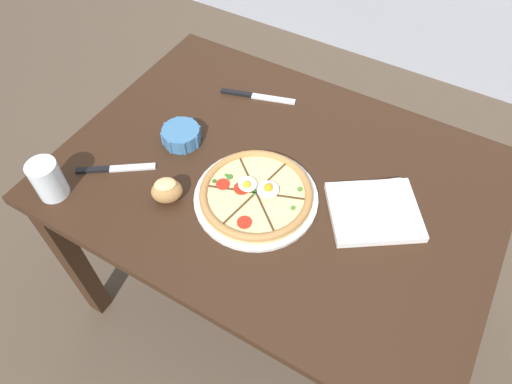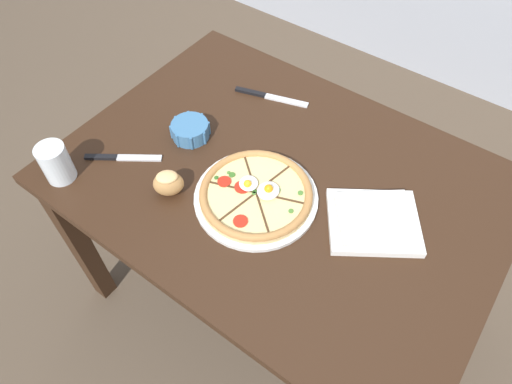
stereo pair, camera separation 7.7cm
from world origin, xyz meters
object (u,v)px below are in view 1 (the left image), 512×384
object	(u,v)px
pizza	(256,195)
knife_main	(257,96)
napkin_folded	(375,210)
ramekin_bowl	(181,135)
bread_piece_near	(167,190)
dining_table	(276,197)
knife_spare	(115,169)
water_glass	(49,181)

from	to	relation	value
pizza	knife_main	size ratio (longest dim) A/B	1.39
napkin_folded	knife_main	world-z (taller)	napkin_folded
ramekin_bowl	knife_main	size ratio (longest dim) A/B	0.50
bread_piece_near	knife_main	distance (m)	0.47
dining_table	pizza	distance (m)	0.16
knife_spare	bread_piece_near	bearing A→B (deg)	-37.38
napkin_folded	pizza	bearing A→B (deg)	-158.93
water_glass	bread_piece_near	bearing A→B (deg)	25.96
bread_piece_near	knife_main	size ratio (longest dim) A/B	0.43
bread_piece_near	water_glass	size ratio (longest dim) A/B	0.91
pizza	water_glass	world-z (taller)	water_glass
dining_table	ramekin_bowl	xyz separation A→B (m)	(-0.30, -0.03, 0.13)
knife_main	ramekin_bowl	bearing A→B (deg)	-125.41
dining_table	knife_main	size ratio (longest dim) A/B	5.07
napkin_folded	knife_spare	world-z (taller)	napkin_folded
napkin_folded	bread_piece_near	bearing A→B (deg)	-155.01
bread_piece_near	water_glass	world-z (taller)	water_glass
bread_piece_near	knife_spare	distance (m)	0.19
dining_table	water_glass	bearing A→B (deg)	-144.11
bread_piece_near	water_glass	bearing A→B (deg)	-154.04
pizza	napkin_folded	size ratio (longest dim) A/B	1.11
bread_piece_near	napkin_folded	bearing A→B (deg)	24.99
dining_table	water_glass	xyz separation A→B (m)	(-0.48, -0.35, 0.15)
pizza	water_glass	size ratio (longest dim) A/B	2.96
bread_piece_near	knife_spare	xyz separation A→B (m)	(-0.19, 0.01, -0.03)
bread_piece_near	knife_spare	world-z (taller)	bread_piece_near
ramekin_bowl	knife_spare	xyz separation A→B (m)	(-0.10, -0.18, -0.02)
ramekin_bowl	napkin_folded	xyz separation A→B (m)	(0.58, 0.03, -0.01)
dining_table	bread_piece_near	distance (m)	0.33
water_glass	knife_spare	bearing A→B (deg)	59.19
dining_table	pizza	size ratio (longest dim) A/B	3.65
knife_main	water_glass	size ratio (longest dim) A/B	2.13
dining_table	pizza	xyz separation A→B (m)	(-0.01, -0.10, 0.12)
ramekin_bowl	bread_piece_near	distance (m)	0.21
napkin_folded	water_glass	size ratio (longest dim) A/B	2.66
knife_main	water_glass	xyz separation A→B (m)	(-0.27, -0.60, 0.04)
dining_table	napkin_folded	distance (m)	0.30
dining_table	pizza	bearing A→B (deg)	-95.39
napkin_folded	knife_main	xyz separation A→B (m)	(-0.49, 0.24, -0.01)
pizza	knife_spare	world-z (taller)	pizza
bread_piece_near	water_glass	distance (m)	0.31
pizza	knife_main	world-z (taller)	pizza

